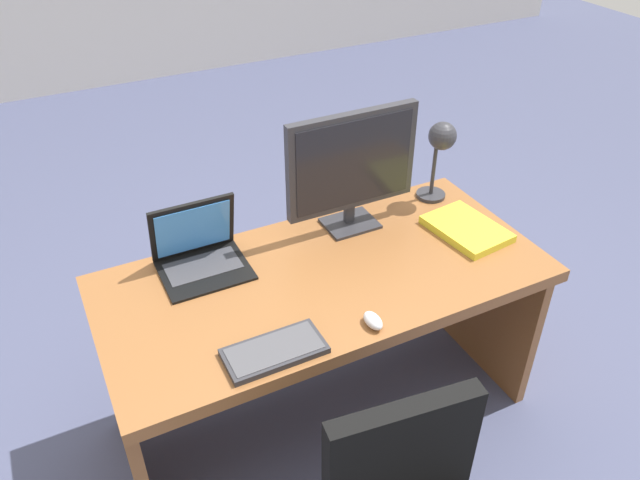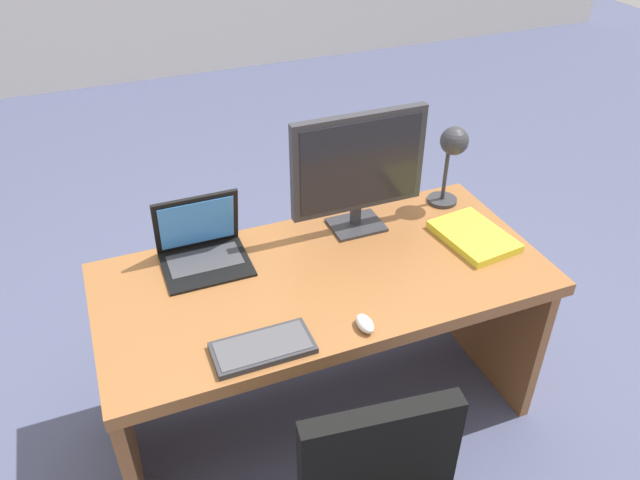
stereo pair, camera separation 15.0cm
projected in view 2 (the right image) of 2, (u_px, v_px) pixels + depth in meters
ground at (230, 225)px, 3.71m from camera, size 12.00×12.00×0.00m
desk at (320, 309)px, 2.30m from camera, size 1.56×0.74×0.73m
monitor at (359, 166)px, 2.25m from camera, size 0.52×0.16×0.47m
laptop at (201, 240)px, 2.19m from camera, size 0.30×0.26×0.24m
keyboard at (263, 348)px, 1.85m from camera, size 0.30×0.15×0.02m
mouse at (365, 324)px, 1.92m from camera, size 0.05×0.09×0.04m
desk_lamp at (452, 151)px, 2.39m from camera, size 0.12×0.14×0.34m
book at (474, 236)px, 2.32m from camera, size 0.25×0.33×0.03m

